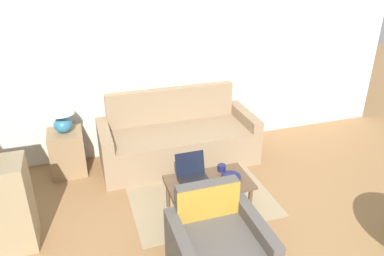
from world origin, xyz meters
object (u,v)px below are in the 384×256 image
(couch, at_px, (177,140))
(laptop, at_px, (193,175))
(table_lamp, at_px, (60,109))
(armchair, at_px, (217,251))
(snack_bowl, at_px, (231,176))
(cup_navy, at_px, (222,168))
(coffee_table, at_px, (209,185))

(couch, relative_size, laptop, 6.33)
(table_lamp, bearing_deg, armchair, -61.53)
(table_lamp, bearing_deg, snack_bowl, -39.03)
(couch, bearing_deg, cup_navy, -78.35)
(armchair, xyz_separation_m, snack_bowl, (0.48, 0.82, 0.15))
(laptop, height_order, snack_bowl, laptop)
(laptop, relative_size, cup_navy, 3.59)
(snack_bowl, bearing_deg, table_lamp, 140.97)
(couch, distance_m, table_lamp, 1.52)
(table_lamp, distance_m, cup_navy, 2.03)
(cup_navy, relative_size, snack_bowl, 0.44)
(couch, height_order, snack_bowl, couch)
(table_lamp, bearing_deg, laptop, -43.98)
(armchair, height_order, table_lamp, table_lamp)
(couch, distance_m, snack_bowl, 1.25)
(cup_navy, bearing_deg, coffee_table, -143.96)
(laptop, bearing_deg, couch, 82.60)
(table_lamp, height_order, cup_navy, table_lamp)
(couch, xyz_separation_m, table_lamp, (-1.40, 0.12, 0.59))
(couch, distance_m, laptop, 1.11)
(coffee_table, height_order, laptop, laptop)
(couch, xyz_separation_m, cup_navy, (0.21, -1.03, 0.14))
(couch, xyz_separation_m, armchair, (-0.23, -2.03, -0.02))
(couch, distance_m, cup_navy, 1.06)
(coffee_table, bearing_deg, armchair, -105.43)
(table_lamp, bearing_deg, couch, -4.79)
(couch, bearing_deg, laptop, -97.40)
(couch, height_order, laptop, couch)
(armchair, bearing_deg, laptop, 84.59)
(armchair, xyz_separation_m, laptop, (0.09, 0.94, 0.18))
(table_lamp, relative_size, snack_bowl, 2.51)
(laptop, bearing_deg, armchair, -95.41)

